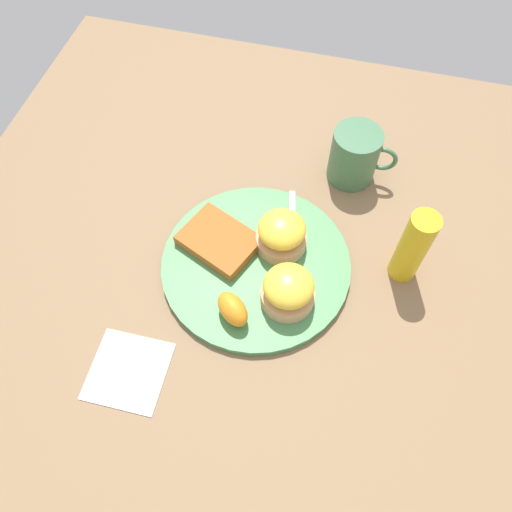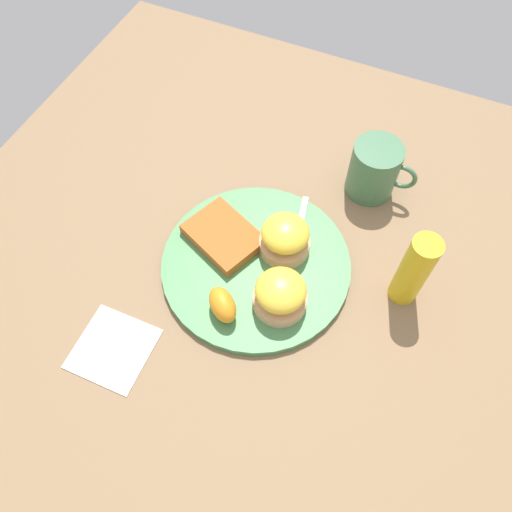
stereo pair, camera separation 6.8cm
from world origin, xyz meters
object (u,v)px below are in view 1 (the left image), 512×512
sandwich_benedict_right (282,234)px  orange_wedge (233,309)px  sandwich_benedict_left (288,290)px  hashbrown_patty (219,241)px  cup (355,156)px  fork (292,259)px  condiment_bottle (413,247)px

sandwich_benedict_right → orange_wedge: (-0.04, -0.14, -0.01)m
sandwich_benedict_left → orange_wedge: bearing=-147.5°
sandwich_benedict_right → hashbrown_patty: (-0.10, -0.02, -0.02)m
hashbrown_patty → sandwich_benedict_left: bearing=-28.6°
orange_wedge → cup: bearing=68.5°
fork → sandwich_benedict_right: bearing=136.2°
sandwich_benedict_left → sandwich_benedict_right: (-0.03, 0.10, 0.00)m
cup → sandwich_benedict_right: bearing=-115.2°
hashbrown_patty → condiment_bottle: condiment_bottle is taller
cup → fork: bearing=-106.9°
fork → condiment_bottle: size_ratio=1.63×
cup → orange_wedge: bearing=-111.5°
sandwich_benedict_left → condiment_bottle: condiment_bottle is taller
sandwich_benedict_left → fork: 0.08m
sandwich_benedict_left → fork: size_ratio=0.35×
hashbrown_patty → cup: 0.28m
orange_wedge → fork: (0.07, 0.12, -0.02)m
fork → cup: (0.06, 0.21, 0.03)m
sandwich_benedict_right → cup: bearing=64.8°
cup → sandwich_benedict_left: bearing=-101.3°
fork → condiment_bottle: condiment_bottle is taller
sandwich_benedict_right → condiment_bottle: bearing=2.3°
sandwich_benedict_left → fork: sandwich_benedict_left is taller
sandwich_benedict_right → fork: (0.02, -0.02, -0.03)m
sandwich_benedict_left → hashbrown_patty: (-0.13, 0.07, -0.02)m
orange_wedge → hashbrown_patty: bearing=115.7°
sandwich_benedict_left → orange_wedge: size_ratio=1.38×
fork → cup: cup is taller
sandwich_benedict_left → hashbrown_patty: 0.15m
sandwich_benedict_left → cup: (0.06, 0.28, 0.01)m
orange_wedge → sandwich_benedict_right: bearing=73.7°
sandwich_benedict_left → cup: 0.29m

